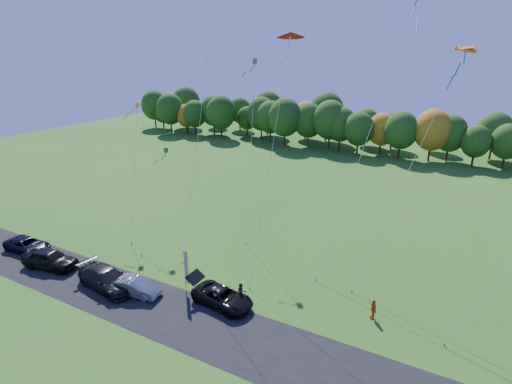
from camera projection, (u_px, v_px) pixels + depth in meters
The scene contains 20 objects.
ground at pixel (221, 293), 32.78m from camera, with size 160.00×160.00×0.00m, color #275D18.
asphalt_strip at pixel (192, 321), 29.46m from camera, with size 90.00×6.00×0.01m, color black.
tree_line at pixel (375, 153), 78.41m from camera, with size 116.00×12.00×10.00m, color #1E4711, non-canonical shape.
black_suv at pixel (222, 297), 31.07m from camera, with size 2.35×5.10×1.42m, color black.
silver_sedan at pixel (135, 287), 32.45m from camera, with size 1.52×4.37×1.44m, color #A0A0A4.
dark_truck_a at pixel (107, 278), 33.33m from camera, with size 2.44×6.00×1.74m, color black.
dark_truck_b at pixel (50, 259), 36.48m from camera, with size 2.09×5.21×1.77m, color black.
dark_suv_west at pixel (27, 245), 39.58m from camera, with size 2.28×4.94×1.37m, color black.
person_tailgate_a at pixel (216, 296), 30.93m from camera, with size 0.61×0.40×1.69m, color silver.
person_tailgate_b at pixel (241, 293), 31.35m from camera, with size 0.81×0.63×1.67m, color gray.
person_east at pixel (373, 309), 29.51m from camera, with size 0.92×0.38×1.57m, color #D65414.
feather_flag at pixel (186, 266), 32.24m from camera, with size 0.49×0.23×3.89m.
kite_delta_blue at pixel (202, 100), 37.36m from camera, with size 2.97×11.13×28.81m.
kite_parafoil_orange at pixel (368, 136), 34.33m from camera, with size 5.98×11.61×24.21m.
kite_delta_red at pixel (272, 147), 34.03m from camera, with size 2.53×10.12×21.56m.
kite_parafoil_rainbow at pixel (408, 173), 31.98m from camera, with size 6.88×8.76×19.56m.
kite_diamond_yellow at pixel (135, 171), 42.66m from camera, with size 4.75×7.52×13.89m.
kite_diamond_green at pixel (154, 200), 39.99m from camera, with size 1.75×6.56×9.76m.
kite_diamond_pink at pixel (251, 151), 41.34m from camera, with size 3.02×7.04×18.47m.
kite_diamond_blue_low at pixel (489, 293), 25.82m from camera, with size 4.40×3.10×8.34m.
Camera 1 is at (15.92, -23.40, 18.75)m, focal length 28.00 mm.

